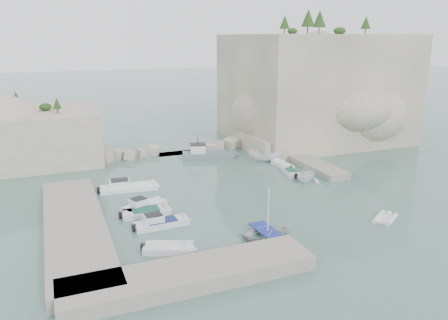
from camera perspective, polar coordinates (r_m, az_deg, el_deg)
name	(u,v)px	position (r m, az deg, el deg)	size (l,w,h in m)	color
ground	(246,202)	(45.79, 2.84, -5.51)	(400.00, 400.00, 0.00)	#4C7369
cliff_east	(314,88)	(74.54, 11.69, 9.20)	(26.00, 22.00, 17.00)	beige
cliff_terrace	(274,142)	(66.43, 6.51, 2.30)	(8.00, 10.00, 2.50)	beige
outcrop_west	(36,136)	(65.00, -23.30, 2.84)	(16.00, 14.00, 7.00)	beige
quay_west	(75,227)	(40.93, -18.89, -8.23)	(5.00, 24.00, 1.10)	#9E9689
quay_south	(191,274)	(31.73, -4.30, -14.67)	(18.00, 4.00, 1.10)	#9E9689
ledge_east	(305,161)	(60.24, 10.52, -0.11)	(3.00, 16.00, 0.80)	#9E9689
breakwater	(177,148)	(64.98, -6.14, 1.51)	(28.00, 3.00, 1.40)	beige
motorboat_a	(129,190)	(50.41, -12.33, -3.84)	(6.90, 2.05, 1.40)	white
motorboat_b	(145,209)	(44.73, -10.33, -6.29)	(4.94, 1.62, 1.40)	white
motorboat_c	(146,215)	(43.28, -10.16, -7.05)	(5.06, 1.84, 0.70)	silver
motorboat_d	(162,226)	(40.55, -8.11, -8.57)	(5.41, 1.61, 1.40)	silver
motorboat_e	(169,251)	(36.10, -7.25, -11.75)	(4.34, 1.77, 0.70)	silver
rowboat	(268,236)	(38.45, 5.72, -9.90)	(3.22, 4.51, 0.94)	silver
inflatable_dinghy	(385,220)	(44.13, 20.29, -7.37)	(3.07, 1.49, 0.44)	silver
tender_east_a	(306,181)	(53.30, 10.67, -2.66)	(3.29, 3.81, 2.01)	white
tender_east_b	(291,174)	(55.40, 8.70, -1.86)	(3.84, 1.31, 0.70)	silver
tender_east_c	(282,167)	(58.46, 7.62, -0.88)	(4.35, 1.41, 0.70)	white
tender_east_d	(266,161)	(60.68, 5.48, -0.19)	(1.87, 4.98, 1.92)	white
work_boat	(208,158)	(62.25, -2.10, 0.29)	(7.90, 2.33, 2.20)	slate
rowboat_mast	(268,209)	(37.41, 5.82, -6.35)	(0.10, 0.10, 4.20)	white
vegetation	(285,28)	(72.59, 7.93, 16.67)	(53.48, 13.88, 13.40)	#1E4219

